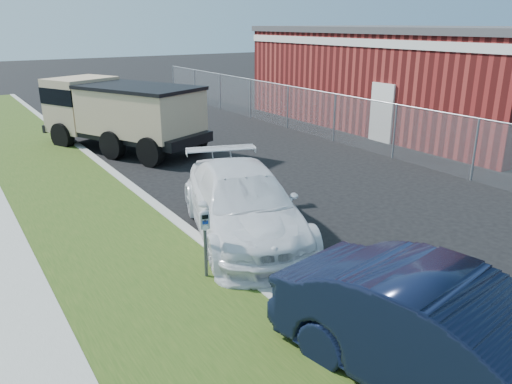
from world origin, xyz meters
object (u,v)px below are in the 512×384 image
parking_meter (205,229)px  dump_truck (118,111)px  white_wagon (242,203)px  navy_sedan (455,344)px

parking_meter → dump_truck: (1.91, 10.34, 0.36)m
white_wagon → navy_sedan: navy_sedan is taller
white_wagon → dump_truck: 8.93m
parking_meter → dump_truck: size_ratio=0.19×
parking_meter → navy_sedan: bearing=-60.0°
parking_meter → dump_truck: 10.52m
navy_sedan → dump_truck: bearing=76.0°
parking_meter → dump_truck: dump_truck is taller
parking_meter → dump_truck: bearing=93.7°
white_wagon → dump_truck: bearing=105.8°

